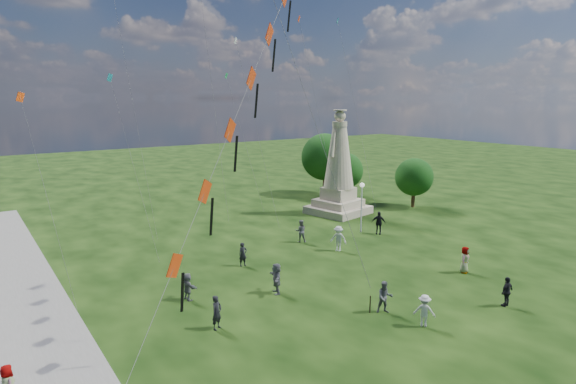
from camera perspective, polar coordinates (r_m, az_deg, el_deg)
ground at (r=58.19m, az=30.91°, el=-1.23°), size 106.50×160.00×0.60m
statue at (r=44.26m, az=6.03°, el=2.01°), size 5.49×5.49×9.50m
lamppost at (r=38.28m, az=8.74°, el=-0.55°), size 0.37×0.37×4.00m
tree_row at (r=51.38m, az=6.93°, el=3.34°), size 7.55×14.35×6.75m
person_0 at (r=23.05m, az=-8.44°, el=-13.94°), size 0.70×0.61×1.62m
person_1 at (r=24.84m, az=11.40°, el=-12.12°), size 0.93×0.83×1.63m
person_2 at (r=23.95m, az=15.86°, el=-13.37°), size 1.02×1.10×1.54m
person_3 at (r=27.48m, az=24.52°, el=-10.69°), size 0.94×0.50×1.58m
person_4 at (r=31.51m, az=20.21°, el=-7.54°), size 0.92×0.74×1.64m
person_5 at (r=26.36m, az=-11.80°, el=-10.90°), size 0.72×1.44×1.50m
person_6 at (r=30.88m, az=-5.36°, el=-7.37°), size 0.58×0.39×1.53m
person_7 at (r=35.71m, az=1.52°, el=-4.64°), size 0.96×0.86×1.68m
person_8 at (r=33.85m, az=5.99°, el=-5.50°), size 1.13×1.29×1.78m
person_9 at (r=38.44m, az=10.69°, el=-3.59°), size 1.08×1.18×1.82m
person_11 at (r=26.63m, az=-1.38°, el=-10.19°), size 1.24×1.73×1.71m
red_kite_train at (r=20.20m, az=-5.75°, el=9.38°), size 12.78×9.35×16.03m
small_kites at (r=40.89m, az=-8.52°, el=16.21°), size 29.44×17.92×32.76m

